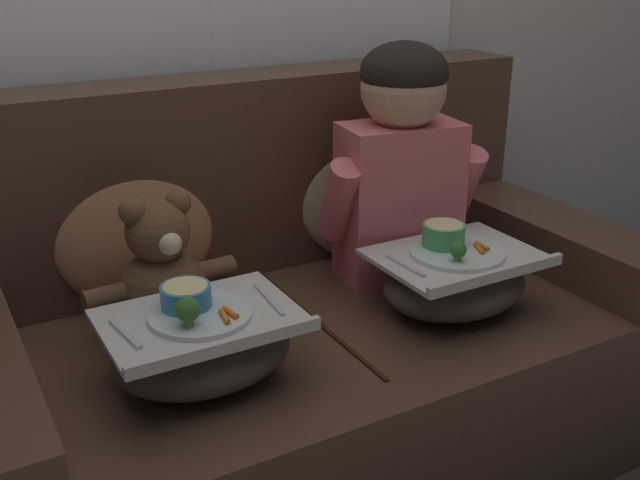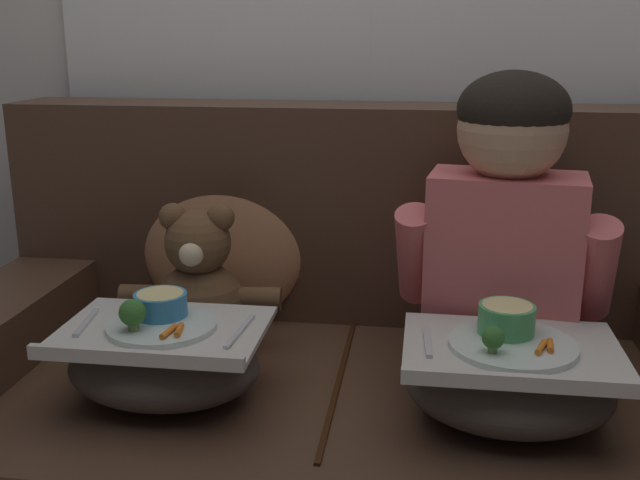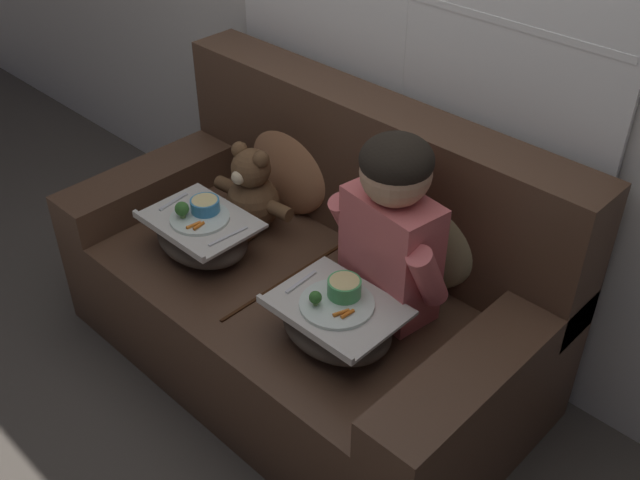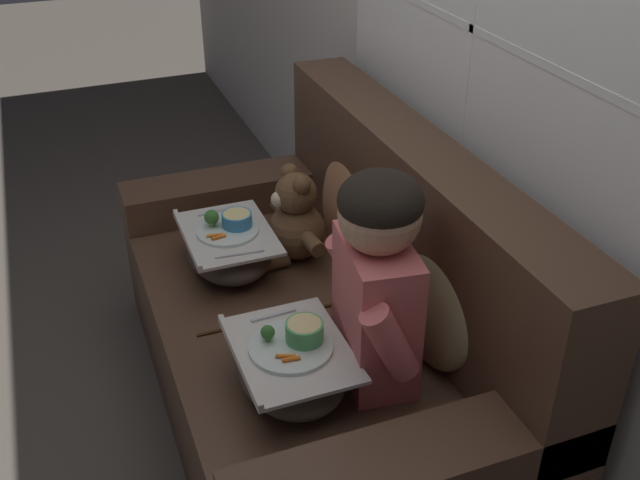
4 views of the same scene
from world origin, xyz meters
name	(u,v)px [view 4 (image 4 of 4)]	position (x,y,z in m)	size (l,w,h in m)	color
ground_plane	(309,412)	(0.00, 0.00, 0.00)	(14.00, 14.00, 0.00)	#4C443D
wall_back_with_window	(483,52)	(0.00, 0.58, 1.30)	(8.00, 0.08, 2.60)	beige
couch	(329,333)	(0.00, 0.08, 0.35)	(1.84, 1.00, 1.03)	#4C3323
throw_pillow_behind_child	(441,299)	(0.35, 0.30, 0.68)	(0.44, 0.21, 0.45)	tan
throw_pillow_behind_teddy	(351,198)	(-0.35, 0.30, 0.68)	(0.45, 0.22, 0.46)	#B2754C
child_figure	(377,269)	(0.35, 0.08, 0.84)	(0.49, 0.26, 0.67)	#DB6666
teddy_bear	(295,221)	(-0.35, 0.08, 0.62)	(0.39, 0.27, 0.36)	brown
lap_tray_child	(292,367)	(0.35, -0.18, 0.56)	(0.42, 0.32, 0.23)	#473D33
lap_tray_teddy	(229,249)	(-0.35, -0.18, 0.56)	(0.42, 0.31, 0.24)	#473D33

